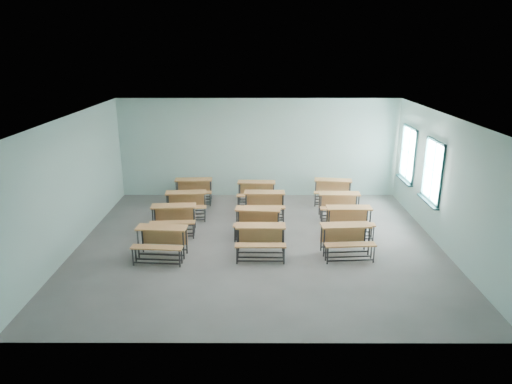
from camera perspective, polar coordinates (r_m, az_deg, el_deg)
room at (r=11.00m, az=0.78°, el=1.12°), size 9.04×8.04×3.24m
desk_unit_r0c0 at (r=10.88m, az=-11.79°, el=-5.67°), size 1.23×0.87×0.73m
desk_unit_r0c1 at (r=10.75m, az=0.57°, el=-5.55°), size 1.18×0.80×0.73m
desk_unit_r0c2 at (r=10.99m, az=11.23°, el=-5.38°), size 1.23×0.87×0.73m
desk_unit_r1c0 at (r=12.26m, az=-10.27°, el=-2.86°), size 1.22×0.86×0.73m
desk_unit_r1c1 at (r=11.84m, az=0.20°, el=-3.31°), size 1.24×0.89×0.73m
desk_unit_r1c2 at (r=12.18m, az=11.59°, el=-3.08°), size 1.18×0.79×0.73m
desk_unit_r2c0 at (r=13.31m, az=-8.73°, el=-1.10°), size 1.24×0.89×0.73m
desk_unit_r2c1 at (r=13.17m, az=1.08°, el=-1.10°), size 1.18×0.80×0.73m
desk_unit_r2c2 at (r=13.28m, az=10.40°, el=-1.24°), size 1.19×0.81×0.73m
desk_unit_r3c0 at (r=14.58m, az=-7.81°, el=0.61°), size 1.21×0.85×0.73m
desk_unit_r3c1 at (r=14.17m, az=0.05°, el=0.27°), size 1.20×0.83×0.73m
desk_unit_r3c2 at (r=14.59m, az=9.58°, el=0.53°), size 1.27×0.94×0.73m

